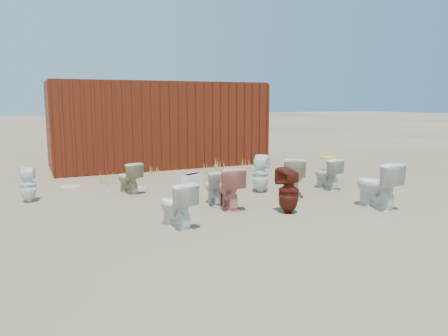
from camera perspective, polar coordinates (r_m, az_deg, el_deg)
name	(u,v)px	position (r m, az deg, el deg)	size (l,w,h in m)	color
ground	(237,201)	(8.32, 1.74, -4.33)	(100.00, 100.00, 0.00)	brown
shipping_container	(158,124)	(12.98, -8.59, 5.71)	(6.00, 2.40, 2.40)	#50120D
toilet_front_a	(176,205)	(6.59, -6.29, -4.77)	(0.40, 0.69, 0.71)	white
toilet_front_pink	(229,187)	(7.70, 0.63, -2.50)	(0.43, 0.75, 0.76)	pink
toilet_front_c	(215,187)	(8.01, -1.22, -2.51)	(0.36, 0.63, 0.64)	silver
toilet_front_maroon	(289,191)	(7.45, 8.44, -2.96)	(0.35, 0.36, 0.77)	#55170E
toilet_front_e	(377,185)	(8.15, 19.32, -2.09)	(0.47, 0.82, 0.84)	white
toilet_back_a	(28,185)	(8.97, -24.25, -2.02)	(0.29, 0.30, 0.65)	white
toilet_back_beige_left	(129,178)	(9.14, -12.35, -1.25)	(0.36, 0.64, 0.65)	#C2B48E
toilet_back_beige_right	(293,176)	(8.81, 9.05, -1.09)	(0.44, 0.77, 0.78)	beige
toilet_back_yellowlid	(327,174)	(9.62, 13.28, -0.71)	(0.38, 0.66, 0.67)	silver
toilet_back_e	(260,174)	(9.07, 4.78, -0.76)	(0.35, 0.35, 0.77)	white
yellow_lid	(327,157)	(9.57, 13.35, 1.35)	(0.34, 0.43, 0.03)	yellow
loose_tank	(192,182)	(9.31, -4.14, -1.82)	(0.50, 0.20, 0.35)	white
loose_lid_near	(137,188)	(9.59, -11.25, -2.64)	(0.38, 0.49, 0.02)	tan
loose_lid_far	(71,187)	(10.19, -19.34, -2.30)	(0.36, 0.47, 0.02)	beige
weed_clump_a	(108,178)	(10.27, -14.90, -1.27)	(0.36, 0.36, 0.29)	#A19440
weed_clump_b	(209,169)	(11.25, -1.94, -0.13)	(0.32, 0.32, 0.27)	#A19440
weed_clump_c	(247,165)	(11.74, 3.01, 0.35)	(0.36, 0.36, 0.31)	#A19440
weed_clump_d	(152,170)	(11.28, -9.42, -0.32)	(0.30, 0.30, 0.23)	#A19440
weed_clump_e	(219,165)	(11.90, -0.67, 0.46)	(0.34, 0.34, 0.31)	#A19440
weed_clump_f	(341,181)	(10.02, 14.99, -1.63)	(0.28, 0.28, 0.25)	#A19440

